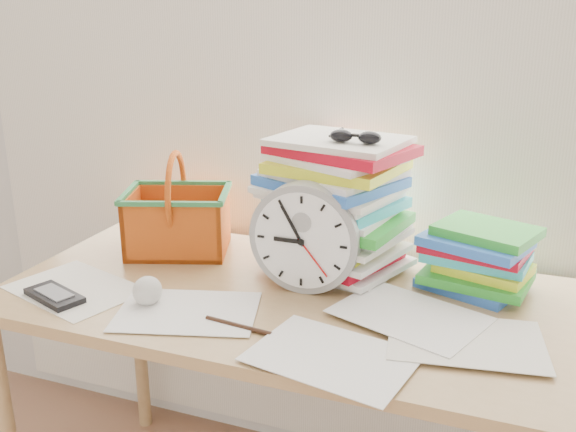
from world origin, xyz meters
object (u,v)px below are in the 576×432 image
at_px(basket, 177,203).
at_px(calculator, 54,296).
at_px(desk, 285,320).
at_px(paper_stack, 334,205).
at_px(clock, 306,238).
at_px(book_stack, 481,258).

xyz_separation_m(basket, calculator, (-0.12, -0.39, -0.13)).
bearing_deg(basket, calculator, -126.19).
relative_size(desk, basket, 4.90).
relative_size(desk, paper_stack, 3.93).
bearing_deg(calculator, clock, 46.30).
relative_size(book_stack, basket, 0.95).
bearing_deg(calculator, book_stack, 44.39).
distance_m(basket, calculator, 0.43).
relative_size(paper_stack, clock, 1.29).
bearing_deg(clock, basket, 163.73).
distance_m(desk, paper_stack, 0.32).
xyz_separation_m(desk, basket, (-0.39, 0.16, 0.22)).
height_order(paper_stack, book_stack, paper_stack).
bearing_deg(basket, paper_stack, -15.76).
bearing_deg(basket, desk, -42.15).
distance_m(desk, calculator, 0.56).
distance_m(paper_stack, basket, 0.46).
bearing_deg(book_stack, calculator, -156.00).
relative_size(clock, calculator, 1.72).
distance_m(desk, basket, 0.48).
height_order(paper_stack, calculator, paper_stack).
relative_size(clock, book_stack, 1.01).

